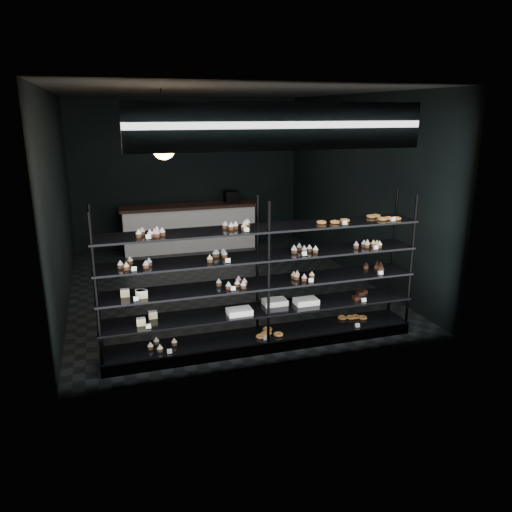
# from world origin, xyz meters

# --- Properties ---
(room) EXTENTS (5.01, 6.01, 3.20)m
(room) POSITION_xyz_m (0.00, 0.00, 1.60)
(room) COLOR black
(room) RESTS_ON ground
(display_shelf) EXTENTS (4.00, 0.50, 1.91)m
(display_shelf) POSITION_xyz_m (-0.08, -2.45, 0.63)
(display_shelf) COLOR black
(display_shelf) RESTS_ON room
(signage) EXTENTS (3.30, 0.05, 0.50)m
(signage) POSITION_xyz_m (0.00, -2.93, 2.75)
(signage) COLOR #0D1C41
(signage) RESTS_ON room
(pendant_lamp) EXTENTS (0.29, 0.29, 0.88)m
(pendant_lamp) POSITION_xyz_m (-1.07, -1.47, 2.45)
(pendant_lamp) COLOR black
(pendant_lamp) RESTS_ON room
(service_counter) EXTENTS (2.91, 0.65, 1.23)m
(service_counter) POSITION_xyz_m (-0.09, 2.50, 0.50)
(service_counter) COLOR silver
(service_counter) RESTS_ON room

